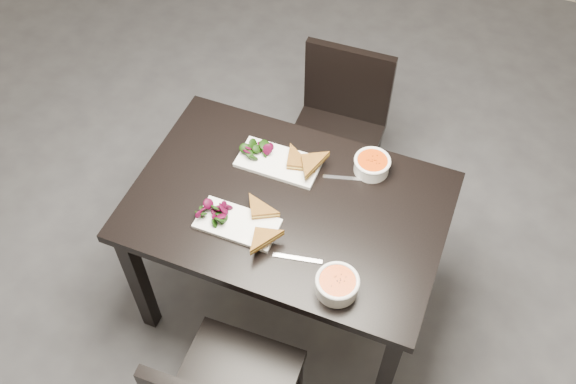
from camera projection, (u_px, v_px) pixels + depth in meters
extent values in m
plane|color=#47474C|center=(262.00, 214.00, 3.31)|extent=(5.00, 5.00, 0.00)
cube|color=black|center=(288.00, 206.00, 2.43)|extent=(1.20, 0.80, 0.04)
cube|color=black|center=(139.00, 282.00, 2.65)|extent=(0.06, 0.06, 0.71)
cube|color=black|center=(387.00, 373.00, 2.41)|extent=(0.06, 0.06, 0.71)
cube|color=black|center=(210.00, 167.00, 3.04)|extent=(0.06, 0.06, 0.71)
cube|color=black|center=(430.00, 236.00, 2.80)|extent=(0.06, 0.06, 0.71)
cube|color=black|center=(215.00, 352.00, 2.62)|extent=(0.04, 0.04, 0.41)
cube|color=black|center=(296.00, 380.00, 2.55)|extent=(0.04, 0.04, 0.41)
cube|color=black|center=(333.00, 143.00, 3.04)|extent=(0.43, 0.43, 0.04)
cube|color=black|center=(285.00, 189.00, 3.15)|extent=(0.04, 0.04, 0.41)
cube|color=black|center=(355.00, 209.00, 3.07)|extent=(0.04, 0.04, 0.41)
cube|color=black|center=(309.00, 139.00, 3.35)|extent=(0.04, 0.04, 0.41)
cube|color=black|center=(374.00, 157.00, 3.28)|extent=(0.04, 0.04, 0.41)
cube|color=black|center=(348.00, 83.00, 2.97)|extent=(0.42, 0.05, 0.40)
cube|color=white|center=(237.00, 224.00, 2.34)|extent=(0.30, 0.15, 0.02)
cylinder|color=white|center=(337.00, 286.00, 2.16)|extent=(0.15, 0.15, 0.06)
cylinder|color=#E1510A|center=(337.00, 282.00, 2.14)|extent=(0.13, 0.13, 0.02)
torus|color=white|center=(338.00, 281.00, 2.13)|extent=(0.15, 0.15, 0.01)
cube|color=silver|center=(298.00, 258.00, 2.26)|extent=(0.18, 0.05, 0.00)
cube|color=white|center=(279.00, 162.00, 2.53)|extent=(0.33, 0.16, 0.02)
cylinder|color=white|center=(372.00, 166.00, 2.49)|extent=(0.14, 0.14, 0.05)
cylinder|color=#E1510A|center=(372.00, 162.00, 2.47)|extent=(0.12, 0.12, 0.02)
torus|color=white|center=(373.00, 161.00, 2.47)|extent=(0.15, 0.15, 0.01)
cube|color=silver|center=(346.00, 178.00, 2.49)|extent=(0.18, 0.06, 0.00)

